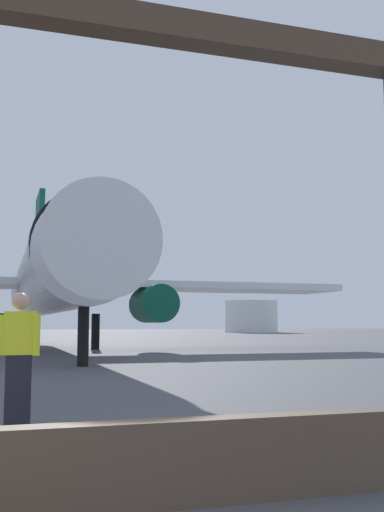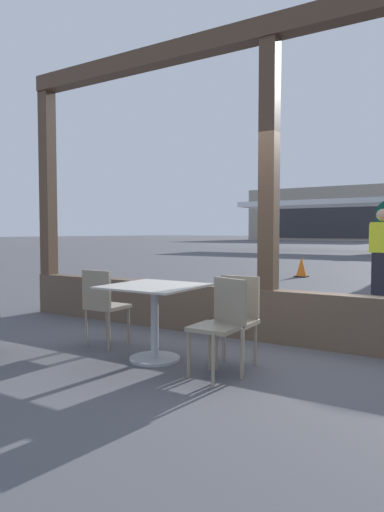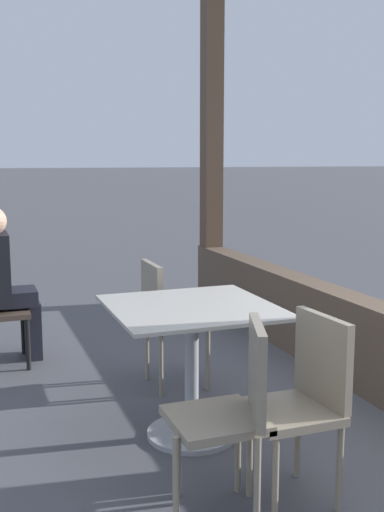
# 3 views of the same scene
# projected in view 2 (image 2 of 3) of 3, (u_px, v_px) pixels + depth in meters

# --- Properties ---
(window_frame) EXTENTS (7.90, 0.24, 3.83)m
(window_frame) POSITION_uv_depth(u_px,v_px,m) (269.00, 228.00, 5.41)
(window_frame) COLOR brown
(window_frame) RESTS_ON ground
(dining_table) EXTENTS (0.91, 0.91, 0.78)m
(dining_table) POSITION_uv_depth(u_px,v_px,m) (155.00, 312.00, 4.62)
(dining_table) COLOR #ADA89E
(dining_table) RESTS_ON ground
(cafe_chair_window_left) EXTENTS (0.40, 0.40, 0.89)m
(cafe_chair_window_left) POSITION_uv_depth(u_px,v_px,m) (103.00, 301.00, 5.12)
(cafe_chair_window_left) COLOR gray
(cafe_chair_window_left) RESTS_ON ground
(cafe_chair_window_right) EXTENTS (0.41, 0.41, 0.88)m
(cafe_chair_window_right) POSITION_uv_depth(u_px,v_px,m) (236.00, 313.00, 4.43)
(cafe_chair_window_right) COLOR gray
(cafe_chair_window_right) RESTS_ON ground
(cafe_chair_aisle_left) EXTENTS (0.49, 0.49, 0.89)m
(cafe_chair_aisle_left) POSITION_uv_depth(u_px,v_px,m) (222.00, 318.00, 4.09)
(cafe_chair_aisle_left) COLOR gray
(cafe_chair_aisle_left) RESTS_ON ground
(ground_crew_worker) EXTENTS (0.50, 0.34, 1.74)m
(ground_crew_worker) POSITION_uv_depth(u_px,v_px,m) (382.00, 255.00, 8.17)
(ground_crew_worker) COLOR black
(ground_crew_worker) RESTS_ON ground
(traffic_cone) EXTENTS (0.36, 0.36, 0.60)m
(traffic_cone) POSITION_uv_depth(u_px,v_px,m) (301.00, 267.00, 13.25)
(traffic_cone) COLOR orange
(traffic_cone) RESTS_ON ground
(distant_hangar) EXTENTS (24.45, 12.40, 8.34)m
(distant_hangar) POSITION_uv_depth(u_px,v_px,m) (332.00, 215.00, 74.69)
(distant_hangar) COLOR #9E9384
(distant_hangar) RESTS_ON ground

